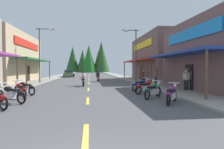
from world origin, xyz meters
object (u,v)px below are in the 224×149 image
at_px(streetlamp_right, 133,48).
at_px(motorcycle_parked_right_0, 172,94).
at_px(parked_car_curbside, 69,74).
at_px(motorcycle_parked_left_1, 11,94).
at_px(motorcycle_parked_right_1, 153,90).
at_px(pedestrian_waiting, 188,78).
at_px(motorcycle_parked_right_3, 141,85).
at_px(pedestrian_browsing, 156,76).
at_px(streetlamp_left, 42,48).
at_px(motorcycle_parked_left_2, 20,90).
at_px(pedestrian_strolling, 186,79).
at_px(motorcycle_parked_right_2, 146,87).
at_px(rider_cruising_lead, 83,80).
at_px(pedestrian_by_shop, 143,75).
at_px(rider_cruising_trailing, 98,77).
at_px(motorcycle_parked_left_3, 25,88).

height_order(streetlamp_right, motorcycle_parked_right_0, streetlamp_right).
bearing_deg(parked_car_curbside, motorcycle_parked_left_1, 178.62).
relative_size(motorcycle_parked_right_1, motorcycle_parked_left_1, 0.85).
height_order(motorcycle_parked_right_1, pedestrian_waiting, pedestrian_waiting).
height_order(motorcycle_parked_right_3, pedestrian_waiting, pedestrian_waiting).
height_order(motorcycle_parked_right_3, pedestrian_browsing, pedestrian_browsing).
relative_size(motorcycle_parked_right_0, parked_car_curbside, 0.41).
relative_size(streetlamp_left, pedestrian_waiting, 3.56).
bearing_deg(streetlamp_right, pedestrian_waiting, -76.21).
bearing_deg(parked_car_curbside, motorcycle_parked_right_3, -163.62).
height_order(motorcycle_parked_left_2, pedestrian_strolling, pedestrian_strolling).
xyz_separation_m(streetlamp_left, motorcycle_parked_right_2, (9.40, -10.20, -3.70)).
bearing_deg(rider_cruising_lead, motorcycle_parked_right_0, -159.45).
bearing_deg(motorcycle_parked_right_2, pedestrian_browsing, 33.39).
height_order(motorcycle_parked_right_3, pedestrian_by_shop, pedestrian_by_shop).
distance_m(streetlamp_left, motorcycle_parked_right_0, 17.43).
distance_m(streetlamp_right, motorcycle_parked_left_1, 16.07).
xyz_separation_m(motorcycle_parked_left_1, pedestrian_by_shop, (11.28, 15.13, 0.40)).
distance_m(streetlamp_right, motorcycle_parked_right_1, 12.51).
xyz_separation_m(motorcycle_parked_right_3, pedestrian_waiting, (3.40, -0.98, 0.57)).
bearing_deg(motorcycle_parked_right_2, pedestrian_waiting, -18.16).
xyz_separation_m(motorcycle_parked_right_0, motorcycle_parked_right_3, (-0.09, 5.64, 0.00)).
bearing_deg(streetlamp_right, motorcycle_parked_left_1, -126.47).
distance_m(pedestrian_by_shop, pedestrian_waiting, 11.55).
xyz_separation_m(motorcycle_parked_right_1, motorcycle_parked_left_1, (-7.80, -0.72, 0.00)).
height_order(motorcycle_parked_right_2, parked_car_curbside, parked_car_curbside).
distance_m(motorcycle_parked_left_1, rider_cruising_trailing, 16.00).
distance_m(pedestrian_by_shop, pedestrian_strolling, 11.54).
height_order(motorcycle_parked_right_3, motorcycle_parked_left_3, same).
bearing_deg(motorcycle_parked_left_3, rider_cruising_trailing, -77.89).
xyz_separation_m(streetlamp_left, motorcycle_parked_left_3, (1.12, -9.83, -3.70)).
bearing_deg(pedestrian_strolling, parked_car_curbside, -99.91).
relative_size(motorcycle_parked_right_1, pedestrian_strolling, 0.94).
bearing_deg(pedestrian_browsing, streetlamp_right, 130.41).
bearing_deg(motorcycle_parked_right_1, motorcycle_parked_left_2, 126.04).
height_order(motorcycle_parked_right_0, rider_cruising_lead, rider_cruising_lead).
distance_m(pedestrian_browsing, pedestrian_waiting, 5.33).
relative_size(streetlamp_left, parked_car_curbside, 1.48).
bearing_deg(pedestrian_by_shop, motorcycle_parked_right_2, 63.27).
relative_size(motorcycle_parked_right_2, pedestrian_waiting, 1.04).
distance_m(motorcycle_parked_left_3, pedestrian_waiting, 11.85).
bearing_deg(motorcycle_parked_left_1, motorcycle_parked_right_1, -143.98).
height_order(motorcycle_parked_right_2, rider_cruising_trailing, rider_cruising_trailing).
bearing_deg(motorcycle_parked_left_3, motorcycle_parked_left_1, 132.51).
bearing_deg(rider_cruising_lead, parked_car_curbside, 4.79).
bearing_deg(rider_cruising_lead, pedestrian_by_shop, -57.09).
height_order(rider_cruising_trailing, parked_car_curbside, rider_cruising_trailing).
bearing_deg(motorcycle_parked_left_1, pedestrian_by_shop, -95.95).
distance_m(streetlamp_right, motorcycle_parked_right_2, 10.57).
bearing_deg(rider_cruising_trailing, parked_car_curbside, 16.67).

